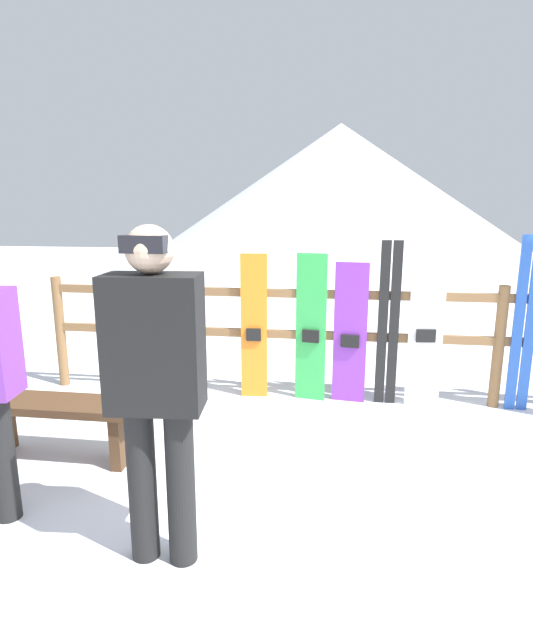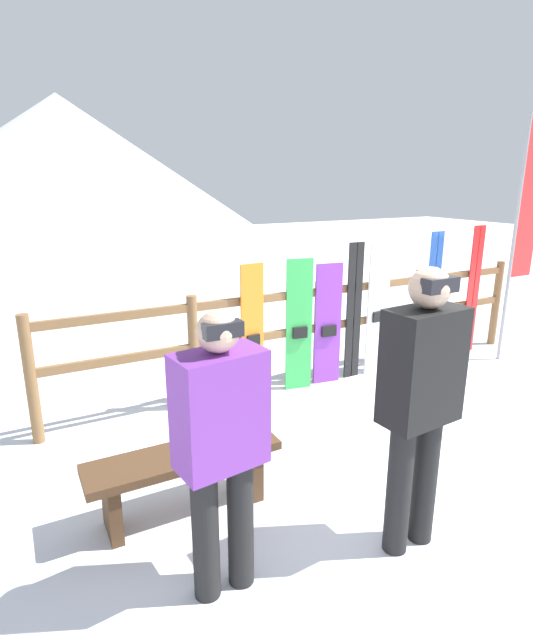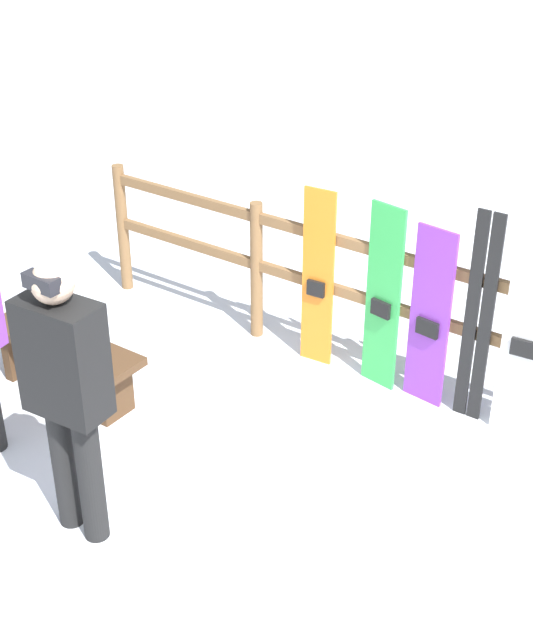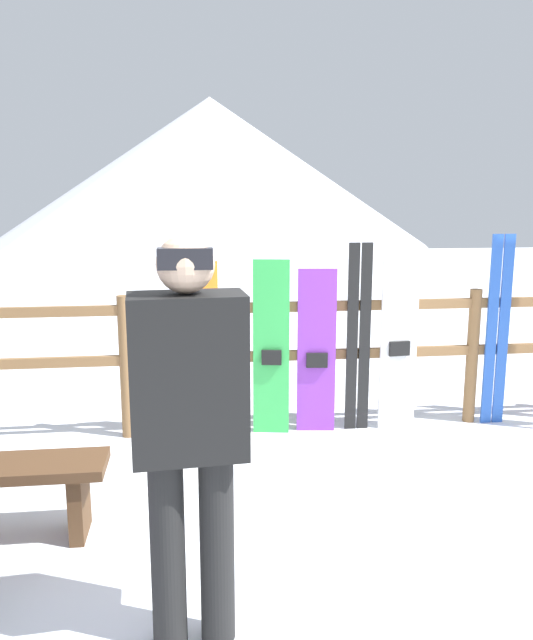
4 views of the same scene
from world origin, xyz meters
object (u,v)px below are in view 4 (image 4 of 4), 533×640
object	(u,v)px
person_black	(189,417)
snowboard_orange	(203,351)
ski_pair_black	(358,338)
ski_pair_blue	(497,331)
snowboard_green	(271,349)
snowboard_white	(399,339)
snowboard_purple	(316,352)

from	to	relation	value
person_black	snowboard_orange	xyz separation A→B (m)	(0.10, 2.39, -0.31)
ski_pair_black	ski_pair_blue	world-z (taller)	ski_pair_blue
snowboard_green	ski_pair_blue	xyz separation A→B (m)	(1.91, 0.00, 0.10)
ski_pair_blue	person_black	bearing A→B (deg)	-136.91
snowboard_orange	snowboard_white	world-z (taller)	snowboard_white
snowboard_orange	snowboard_purple	xyz separation A→B (m)	(0.92, -0.00, -0.03)
snowboard_purple	snowboard_white	distance (m)	0.69
person_black	snowboard_purple	world-z (taller)	person_black
snowboard_green	ski_pair_blue	distance (m)	1.92
snowboard_purple	snowboard_white	world-z (taller)	snowboard_white
snowboard_green	ski_pair_black	size ratio (longest dim) A/B	0.92
ski_pair_black	ski_pair_blue	distance (m)	1.20
person_black	ski_pair_blue	xyz separation A→B (m)	(2.56, 2.40, -0.21)
person_black	snowboard_white	xyz separation A→B (m)	(1.71, 2.39, -0.26)
snowboard_orange	snowboard_green	distance (m)	0.55
snowboard_purple	ski_pair_black	size ratio (longest dim) A/B	0.87
snowboard_green	snowboard_purple	size ratio (longest dim) A/B	1.06
snowboard_purple	ski_pair_black	distance (m)	0.36
snowboard_green	snowboard_orange	bearing A→B (deg)	-180.00
person_black	snowboard_orange	size ratio (longest dim) A/B	1.24
snowboard_orange	ski_pair_blue	world-z (taller)	ski_pair_blue
person_black	ski_pair_blue	distance (m)	3.52
person_black	snowboard_green	world-z (taller)	person_black
ski_pair_black	snowboard_white	bearing A→B (deg)	-0.57
snowboard_green	snowboard_purple	xyz separation A→B (m)	(0.37, -0.00, -0.04)
ski_pair_blue	snowboard_green	bearing A→B (deg)	-179.90
person_black	snowboard_purple	distance (m)	2.62
snowboard_orange	ski_pair_blue	size ratio (longest dim) A/B	0.88
snowboard_orange	snowboard_white	size ratio (longest dim) A/B	0.93
ski_pair_blue	ski_pair_black	bearing A→B (deg)	180.00
snowboard_green	person_black	bearing A→B (deg)	-105.14
person_black	snowboard_white	bearing A→B (deg)	54.49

